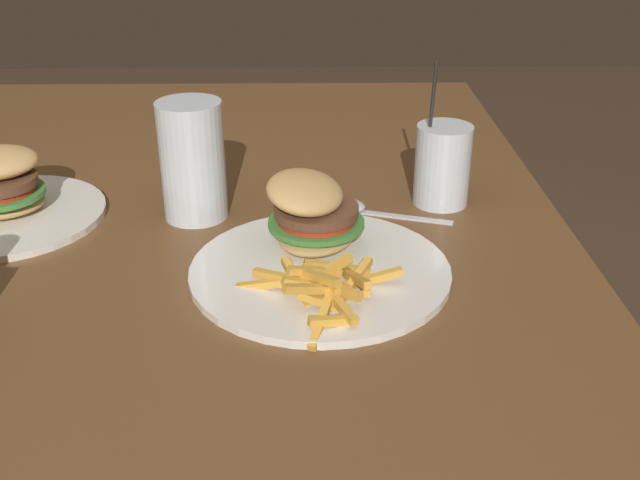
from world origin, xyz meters
The scene contains 6 objects.
dining_table centered at (0.00, 0.00, 0.68)m, with size 1.57×1.05×0.77m.
meal_plate_near centered at (-0.06, -0.18, 0.80)m, with size 0.32×0.31×0.11m.
beer_glass centered at (0.09, -0.01, 0.84)m, with size 0.09×0.09×0.16m.
juice_glass centered at (0.13, -0.36, 0.82)m, with size 0.08×0.08×0.21m.
spoon centered at (0.10, -0.23, 0.78)m, with size 0.08×0.18×0.02m.
meal_plate_far centered at (0.09, 0.25, 0.80)m, with size 0.27×0.27×0.10m.
Camera 1 is at (-0.87, -0.17, 1.22)m, focal length 42.00 mm.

